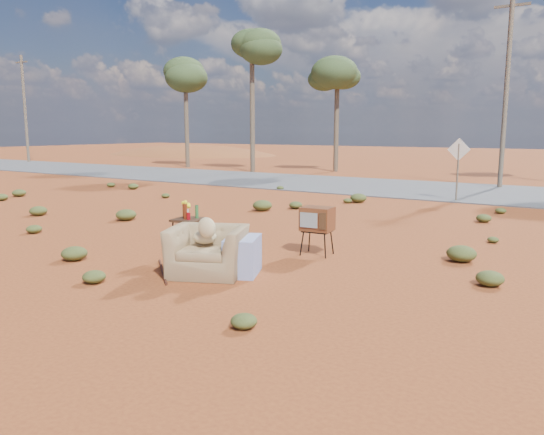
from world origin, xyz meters
The scene contains 14 objects.
ground centered at (0.00, 0.00, 0.00)m, with size 140.00×140.00×0.00m, color brown.
highway centered at (0.00, 15.00, 0.02)m, with size 140.00×7.00×0.04m, color #565659.
dirt_mound centered at (-30.00, 34.00, 0.00)m, with size 26.00×18.00×2.00m, color brown.
armchair centered at (0.34, -0.03, 0.52)m, with size 1.65×1.46×1.11m.
tv_unit centered at (1.17, 2.19, 0.72)m, with size 0.64×0.54×0.97m.
side_table centered at (-0.80, 0.61, 0.81)m, with size 0.62×0.62×1.10m.
rusty_bar centered at (-0.48, -0.45, 0.02)m, with size 0.04×0.04×1.64m, color #4E1F14.
road_sign centered at (1.50, 12.00, 1.50)m, with size 0.78×0.06×2.19m.
eucalyptus_far_left centered at (-18.00, 20.00, 5.94)m, with size 3.20×3.20×7.10m.
eucalyptus_left centered at (-12.00, 19.00, 6.92)m, with size 3.20×3.20×8.10m.
eucalyptus_near_left centered at (-8.00, 22.00, 5.45)m, with size 3.20×3.20×6.60m.
utility_pole_west centered at (-32.00, 17.50, 4.15)m, with size 1.40×0.20×8.00m.
utility_pole_center centered at (2.00, 17.50, 4.15)m, with size 1.40×0.20×8.00m.
scrub_patch centered at (-0.82, 4.41, 0.14)m, with size 17.49×8.07×0.33m.
Camera 1 is at (5.97, -6.99, 2.47)m, focal length 35.00 mm.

